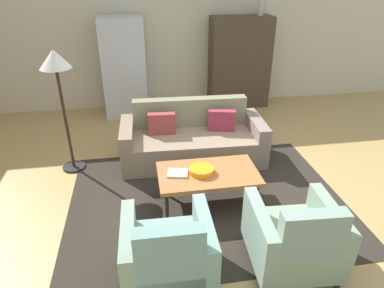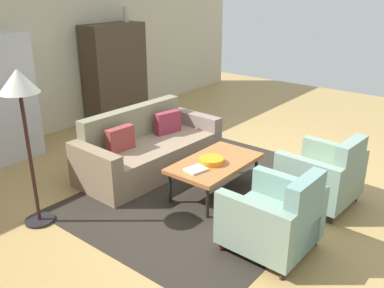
% 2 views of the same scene
% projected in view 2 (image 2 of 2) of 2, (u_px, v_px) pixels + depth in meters
% --- Properties ---
extents(ground_plane, '(11.92, 11.92, 0.00)m').
position_uv_depth(ground_plane, '(230.00, 186.00, 5.46)').
color(ground_plane, '#AA894F').
extents(wall_back, '(9.93, 0.12, 2.80)m').
position_uv_depth(wall_back, '(54.00, 51.00, 7.08)').
color(wall_back, beige).
rests_on(wall_back, ground).
extents(area_rug, '(3.40, 2.60, 0.01)m').
position_uv_depth(area_rug, '(211.00, 192.00, 5.30)').
color(area_rug, '#2B251F').
rests_on(area_rug, ground).
extents(couch, '(2.13, 0.97, 0.86)m').
position_uv_depth(couch, '(147.00, 150.00, 5.86)').
color(couch, '#86715B').
rests_on(couch, ground).
extents(coffee_table, '(1.20, 0.70, 0.44)m').
position_uv_depth(coffee_table, '(215.00, 164.00, 5.12)').
color(coffee_table, black).
rests_on(coffee_table, ground).
extents(armchair_left, '(0.82, 0.82, 0.88)m').
position_uv_depth(armchair_left, '(277.00, 220.00, 4.03)').
color(armchair_left, '#391B1F').
rests_on(armchair_left, ground).
extents(armchair_right, '(0.85, 0.85, 0.88)m').
position_uv_depth(armchair_right, '(325.00, 178.00, 4.90)').
color(armchair_right, '#2C2520').
rests_on(armchair_right, ground).
extents(fruit_bowl, '(0.30, 0.30, 0.07)m').
position_uv_depth(fruit_bowl, '(211.00, 161.00, 5.04)').
color(fruit_bowl, orange).
rests_on(fruit_bowl, coffee_table).
extents(book_stack, '(0.27, 0.24, 0.03)m').
position_uv_depth(book_stack, '(196.00, 170.00, 4.85)').
color(book_stack, beige).
rests_on(book_stack, coffee_table).
extents(cabinet, '(1.20, 0.51, 1.80)m').
position_uv_depth(cabinet, '(115.00, 73.00, 7.81)').
color(cabinet, '#413325').
rests_on(cabinet, ground).
extents(vase_tall, '(0.10, 0.10, 0.28)m').
position_uv_depth(vase_tall, '(126.00, 14.00, 7.69)').
color(vase_tall, '#AFA998').
rests_on(vase_tall, cabinet).
extents(refrigerator, '(0.80, 0.73, 1.85)m').
position_uv_depth(refrigerator, '(0.00, 97.00, 6.07)').
color(refrigerator, '#B7BABF').
rests_on(refrigerator, ground).
extents(floor_lamp, '(0.40, 0.40, 1.72)m').
position_uv_depth(floor_lamp, '(21.00, 96.00, 4.12)').
color(floor_lamp, black).
rests_on(floor_lamp, ground).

